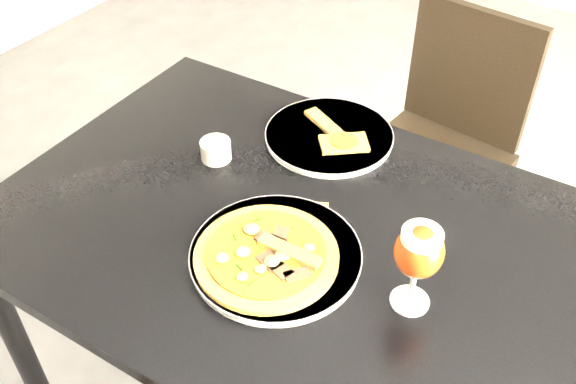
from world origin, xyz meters
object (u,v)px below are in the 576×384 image
Objects in this scene: chair_far at (441,143)px; beer_glass at (419,252)px; dining_table at (301,262)px; pizza at (267,255)px.

beer_glass reaches higher than chair_far.
dining_table is 0.80m from chair_far.
beer_glass is at bearing 13.48° from pizza.
chair_far is at bearing 88.39° from dining_table.
dining_table is at bearing 87.25° from pizza.
chair_far reaches higher than pizza.
chair_far is 3.27× the size of pizza.
beer_glass is at bearing -12.55° from dining_table.
chair_far reaches higher than dining_table.
beer_glass is (0.25, -0.05, 0.21)m from dining_table.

